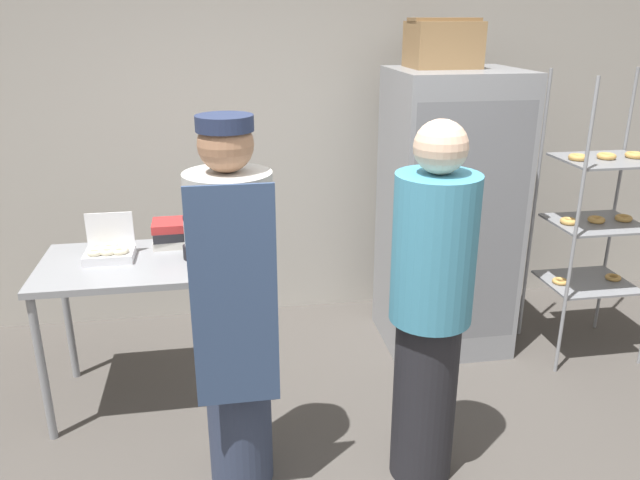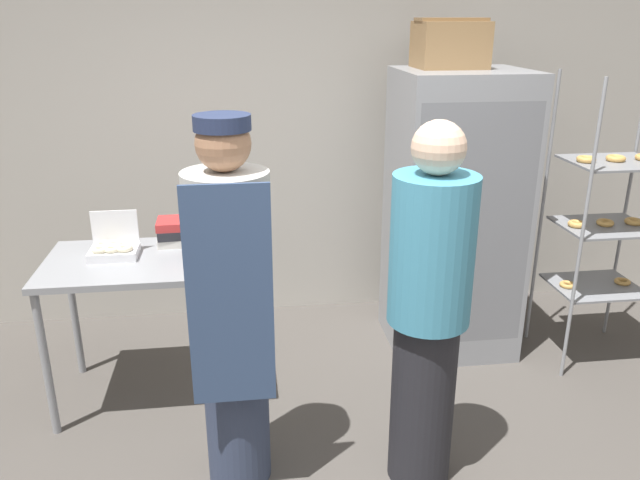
% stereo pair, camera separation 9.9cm
% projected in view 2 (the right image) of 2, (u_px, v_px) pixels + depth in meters
% --- Properties ---
extents(back_wall, '(6.40, 0.12, 2.95)m').
position_uv_depth(back_wall, '(306.00, 115.00, 4.44)').
color(back_wall, '#B7B2A8').
rests_on(back_wall, ground_plane).
extents(refrigerator, '(0.79, 0.73, 1.84)m').
position_uv_depth(refrigerator, '(454.00, 215.00, 4.05)').
color(refrigerator, gray).
rests_on(refrigerator, ground_plane).
extents(baking_rack, '(0.61, 0.53, 1.84)m').
position_uv_depth(baking_rack, '(605.00, 222.00, 3.90)').
color(baking_rack, '#93969B').
rests_on(baking_rack, ground_plane).
extents(prep_counter, '(1.02, 0.70, 0.87)m').
position_uv_depth(prep_counter, '(140.00, 276.00, 3.49)').
color(prep_counter, gray).
rests_on(prep_counter, ground_plane).
extents(donut_box, '(0.26, 0.20, 0.24)m').
position_uv_depth(donut_box, '(113.00, 249.00, 3.47)').
color(donut_box, white).
rests_on(donut_box, prep_counter).
extents(blender_pitcher, '(0.12, 0.12, 0.25)m').
position_uv_depth(blender_pitcher, '(196.00, 238.00, 3.45)').
color(blender_pitcher, black).
rests_on(blender_pitcher, prep_counter).
extents(binder_stack, '(0.30, 0.22, 0.15)m').
position_uv_depth(binder_stack, '(182.00, 231.00, 3.67)').
color(binder_stack, silver).
rests_on(binder_stack, prep_counter).
extents(cardboard_storage_box, '(0.42, 0.35, 0.29)m').
position_uv_depth(cardboard_storage_box, '(450.00, 44.00, 3.78)').
color(cardboard_storage_box, '#937047').
rests_on(cardboard_storage_box, refrigerator).
extents(person_baker, '(0.38, 0.39, 1.77)m').
position_uv_depth(person_baker, '(232.00, 306.00, 2.79)').
color(person_baker, '#333D56').
rests_on(person_baker, ground_plane).
extents(person_customer, '(0.37, 0.37, 1.75)m').
position_uv_depth(person_customer, '(428.00, 311.00, 2.81)').
color(person_customer, '#232328').
rests_on(person_customer, ground_plane).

